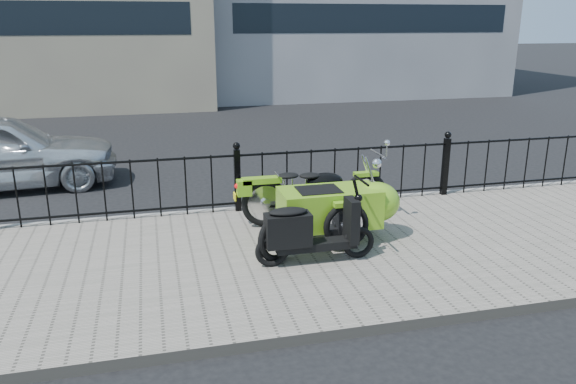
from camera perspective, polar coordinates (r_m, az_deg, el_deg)
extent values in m
plane|color=black|center=(7.57, -3.49, -5.83)|extent=(120.00, 120.00, 0.00)
cube|color=slate|center=(7.09, -2.75, -6.91)|extent=(30.00, 3.80, 0.12)
cube|color=gray|center=(8.87, -5.21, -1.95)|extent=(30.00, 0.10, 0.12)
cylinder|color=black|center=(8.48, -5.23, 3.70)|extent=(14.00, 0.04, 0.04)
cylinder|color=black|center=(8.68, -5.10, -1.12)|extent=(14.00, 0.04, 0.04)
cube|color=black|center=(8.58, -5.16, 1.17)|extent=(0.09, 0.09, 0.96)
sphere|color=black|center=(8.45, -5.26, 4.69)|extent=(0.11, 0.11, 0.11)
cube|color=black|center=(9.72, 15.69, 2.49)|extent=(0.09, 0.09, 0.96)
sphere|color=black|center=(9.60, 15.94, 5.61)|extent=(0.11, 0.11, 0.11)
cube|color=black|center=(21.52, 8.95, 17.02)|extent=(10.50, 0.06, 1.00)
torus|color=black|center=(8.34, 7.83, -0.35)|extent=(0.69, 0.09, 0.69)
torus|color=black|center=(7.93, -2.31, -1.14)|extent=(0.69, 0.09, 0.69)
torus|color=black|center=(7.10, 5.93, -3.44)|extent=(0.60, 0.08, 0.60)
cube|color=gray|center=(8.10, 2.89, -0.60)|extent=(0.34, 0.22, 0.24)
cylinder|color=black|center=(8.12, 2.89, -1.08)|extent=(1.40, 0.04, 0.04)
ellipsoid|color=black|center=(8.06, 3.74, 1.08)|extent=(0.54, 0.29, 0.26)
cylinder|color=silver|center=(8.25, 9.17, 3.85)|extent=(0.03, 0.56, 0.03)
cylinder|color=silver|center=(8.28, 8.30, 1.72)|extent=(0.25, 0.04, 0.59)
sphere|color=silver|center=(8.27, 9.00, 2.90)|extent=(0.15, 0.15, 0.15)
cube|color=#74B21E|center=(8.25, 7.92, 1.83)|extent=(0.36, 0.12, 0.06)
cube|color=#74B21E|center=(7.82, -2.70, 1.20)|extent=(0.55, 0.16, 0.08)
ellipsoid|color=black|center=(7.97, 2.24, 1.67)|extent=(0.31, 0.22, 0.08)
ellipsoid|color=black|center=(7.89, 0.01, 1.66)|extent=(0.31, 0.22, 0.08)
sphere|color=red|center=(7.78, -5.22, 0.60)|extent=(0.07, 0.07, 0.07)
cube|color=yellow|center=(7.92, -5.44, -0.46)|extent=(0.02, 0.14, 0.10)
cube|color=#74B21E|center=(7.37, 4.21, -1.57)|extent=(1.30, 0.62, 0.50)
ellipsoid|color=#74B21E|center=(7.58, 8.89, -1.00)|extent=(0.65, 0.60, 0.54)
cube|color=black|center=(7.26, 3.12, 0.06)|extent=(0.55, 0.43, 0.06)
cube|color=#74B21E|center=(7.00, 6.00, -1.21)|extent=(0.34, 0.11, 0.06)
torus|color=black|center=(6.98, 7.15, -5.07)|extent=(0.41, 0.07, 0.41)
torus|color=black|center=(6.69, -1.66, -5.96)|extent=(0.41, 0.07, 0.41)
cube|color=black|center=(6.81, 2.85, -5.40)|extent=(0.99, 0.22, 0.10)
cube|color=black|center=(6.64, 0.00, -3.87)|extent=(0.55, 0.26, 0.40)
ellipsoid|color=black|center=(6.56, 0.00, -2.01)|extent=(0.46, 0.23, 0.09)
cube|color=black|center=(6.85, 6.47, -2.88)|extent=(0.12, 0.30, 0.55)
cylinder|color=black|center=(6.78, 7.10, -0.47)|extent=(0.15, 0.04, 0.44)
cylinder|color=black|center=(6.73, 7.48, 1.17)|extent=(0.03, 0.44, 0.03)
torus|color=black|center=(6.78, -0.96, -4.61)|extent=(0.60, 0.37, 0.63)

